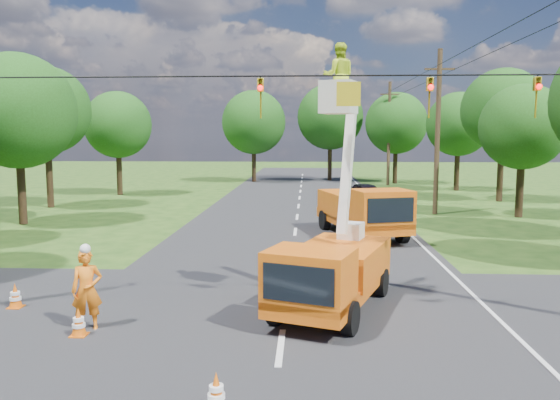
# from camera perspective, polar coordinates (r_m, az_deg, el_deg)

# --- Properties ---
(ground) EXTENTS (140.00, 140.00, 0.00)m
(ground) POSITION_cam_1_polar(r_m,az_deg,el_deg) (32.24, 1.80, -1.86)
(ground) COLOR #214414
(ground) RESTS_ON ground
(road_main) EXTENTS (12.00, 100.00, 0.06)m
(road_main) POSITION_cam_1_polar(r_m,az_deg,el_deg) (32.24, 1.80, -1.86)
(road_main) COLOR black
(road_main) RESTS_ON ground
(road_cross) EXTENTS (56.00, 10.00, 0.07)m
(road_cross) POSITION_cam_1_polar(r_m,az_deg,el_deg) (14.70, 0.45, -12.39)
(road_cross) COLOR black
(road_cross) RESTS_ON ground
(edge_line) EXTENTS (0.12, 90.00, 0.02)m
(edge_line) POSITION_cam_1_polar(r_m,az_deg,el_deg) (32.63, 11.69, -1.90)
(edge_line) COLOR silver
(edge_line) RESTS_ON ground
(bucket_truck) EXTENTS (3.78, 5.89, 7.30)m
(bucket_truck) POSITION_cam_1_polar(r_m,az_deg,el_deg) (15.04, 5.47, -5.69)
(bucket_truck) COLOR orange
(bucket_truck) RESTS_ON ground
(second_truck) EXTENTS (4.16, 6.99, 2.47)m
(second_truck) POSITION_cam_1_polar(r_m,az_deg,el_deg) (26.22, 8.70, -1.09)
(second_truck) COLOR orange
(second_truck) RESTS_ON ground
(ground_worker) EXTENTS (0.86, 0.69, 2.03)m
(ground_worker) POSITION_cam_1_polar(r_m,az_deg,el_deg) (14.49, -19.52, -8.86)
(ground_worker) COLOR #FF9E15
(ground_worker) RESTS_ON ground
(distant_car) EXTENTS (2.90, 4.63, 1.47)m
(distant_car) POSITION_cam_1_polar(r_m,az_deg,el_deg) (39.46, 9.04, 0.71)
(distant_car) COLOR black
(distant_car) RESTS_ON ground
(traffic_cone_0) EXTENTS (0.38, 0.38, 0.71)m
(traffic_cone_0) POSITION_cam_1_polar(r_m,az_deg,el_deg) (10.17, -6.67, -19.31)
(traffic_cone_0) COLOR #E25D0B
(traffic_cone_0) RESTS_ON ground
(traffic_cone_1) EXTENTS (0.38, 0.38, 0.71)m
(traffic_cone_1) POSITION_cam_1_polar(r_m,az_deg,el_deg) (20.86, 2.61, -5.61)
(traffic_cone_1) COLOR #E25D0B
(traffic_cone_1) RESTS_ON ground
(traffic_cone_2) EXTENTS (0.38, 0.38, 0.71)m
(traffic_cone_2) POSITION_cam_1_polar(r_m,az_deg,el_deg) (23.14, 5.28, -4.40)
(traffic_cone_2) COLOR #E25D0B
(traffic_cone_2) RESTS_ON ground
(traffic_cone_3) EXTENTS (0.38, 0.38, 0.71)m
(traffic_cone_3) POSITION_cam_1_polar(r_m,az_deg,el_deg) (14.26, -20.30, -11.91)
(traffic_cone_3) COLOR #E25D0B
(traffic_cone_3) RESTS_ON ground
(traffic_cone_4) EXTENTS (0.38, 0.38, 0.71)m
(traffic_cone_4) POSITION_cam_1_polar(r_m,az_deg,el_deg) (17.15, -25.93, -9.02)
(traffic_cone_4) COLOR #E25D0B
(traffic_cone_4) RESTS_ON ground
(traffic_cone_6) EXTENTS (0.38, 0.38, 0.71)m
(traffic_cone_6) POSITION_cam_1_polar(r_m,az_deg,el_deg) (28.81, 8.45, -2.24)
(traffic_cone_6) COLOR #E25D0B
(traffic_cone_6) RESTS_ON ground
(pole_right_mid) EXTENTS (1.80, 0.30, 10.00)m
(pole_right_mid) POSITION_cam_1_polar(r_m,az_deg,el_deg) (34.79, 16.14, 6.95)
(pole_right_mid) COLOR #4C3823
(pole_right_mid) RESTS_ON ground
(pole_right_far) EXTENTS (1.80, 0.30, 10.00)m
(pole_right_far) POSITION_cam_1_polar(r_m,az_deg,el_deg) (54.46, 11.31, 6.91)
(pole_right_far) COLOR #4C3823
(pole_right_far) RESTS_ON ground
(signal_span) EXTENTS (18.00, 0.29, 1.07)m
(signal_span) POSITION_cam_1_polar(r_m,az_deg,el_deg) (14.01, 9.77, 10.99)
(signal_span) COLOR black
(signal_span) RESTS_ON ground
(tree_left_d) EXTENTS (6.20, 6.20, 9.24)m
(tree_left_d) POSITION_cam_1_polar(r_m,az_deg,el_deg) (32.84, -25.76, 8.35)
(tree_left_d) COLOR #382616
(tree_left_d) RESTS_ON ground
(tree_left_e) EXTENTS (5.80, 5.80, 9.41)m
(tree_left_e) POSITION_cam_1_polar(r_m,az_deg,el_deg) (39.90, -23.24, 8.60)
(tree_left_e) COLOR #382616
(tree_left_e) RESTS_ON ground
(tree_left_f) EXTENTS (5.40, 5.40, 8.40)m
(tree_left_f) POSITION_cam_1_polar(r_m,az_deg,el_deg) (46.50, -16.60, 7.53)
(tree_left_f) COLOR #382616
(tree_left_f) RESTS_ON ground
(tree_right_c) EXTENTS (5.00, 5.00, 7.83)m
(tree_right_c) POSITION_cam_1_polar(r_m,az_deg,el_deg) (35.22, 24.05, 6.96)
(tree_right_c) COLOR #382616
(tree_right_c) RESTS_ON ground
(tree_right_d) EXTENTS (6.00, 6.00, 9.70)m
(tree_right_d) POSITION_cam_1_polar(r_m,az_deg,el_deg) (43.32, 22.29, 8.70)
(tree_right_d) COLOR #382616
(tree_right_d) RESTS_ON ground
(tree_right_e) EXTENTS (5.60, 5.60, 8.63)m
(tree_right_e) POSITION_cam_1_polar(r_m,az_deg,el_deg) (50.64, 18.16, 7.52)
(tree_right_e) COLOR #382616
(tree_right_e) RESTS_ON ground
(tree_far_a) EXTENTS (6.60, 6.60, 9.50)m
(tree_far_a) POSITION_cam_1_polar(r_m,az_deg,el_deg) (57.17, -2.77, 8.10)
(tree_far_a) COLOR #382616
(tree_far_a) RESTS_ON ground
(tree_far_b) EXTENTS (7.00, 7.00, 10.32)m
(tree_far_b) POSITION_cam_1_polar(r_m,az_deg,el_deg) (58.96, 5.28, 8.64)
(tree_far_b) COLOR #382616
(tree_far_b) RESTS_ON ground
(tree_far_c) EXTENTS (6.20, 6.20, 9.18)m
(tree_far_c) POSITION_cam_1_polar(r_m,az_deg,el_deg) (56.60, 12.05, 7.85)
(tree_far_c) COLOR #382616
(tree_far_c) RESTS_ON ground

